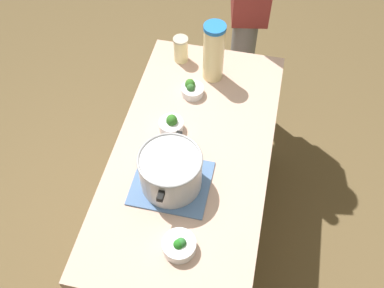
# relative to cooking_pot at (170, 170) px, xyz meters

# --- Properties ---
(ground_plane) EXTENTS (8.00, 8.00, 0.00)m
(ground_plane) POSITION_rel_cooking_pot_xyz_m (0.19, -0.05, -1.01)
(ground_plane) COLOR brown
(counter_slab) EXTENTS (1.38, 0.69, 0.91)m
(counter_slab) POSITION_rel_cooking_pot_xyz_m (0.19, -0.05, -0.55)
(counter_slab) COLOR tan
(counter_slab) RESTS_ON ground_plane
(dish_cloth) EXTENTS (0.28, 0.32, 0.01)m
(dish_cloth) POSITION_rel_cooking_pot_xyz_m (-0.00, 0.00, -0.10)
(dish_cloth) COLOR #5071A3
(dish_cloth) RESTS_ON counter_slab
(cooking_pot) EXTENTS (0.33, 0.26, 0.18)m
(cooking_pot) POSITION_rel_cooking_pot_xyz_m (0.00, 0.00, 0.00)
(cooking_pot) COLOR #B7B7BC
(cooking_pot) RESTS_ON dish_cloth
(lemonade_pitcher) EXTENTS (0.11, 0.11, 0.31)m
(lemonade_pitcher) POSITION_rel_cooking_pot_xyz_m (0.66, -0.05, 0.06)
(lemonade_pitcher) COLOR beige
(lemonade_pitcher) RESTS_ON counter_slab
(mason_jar) EXTENTS (0.08, 0.08, 0.14)m
(mason_jar) POSITION_rel_cooking_pot_xyz_m (0.75, 0.14, -0.03)
(mason_jar) COLOR beige
(mason_jar) RESTS_ON counter_slab
(broccoli_bowl_front) EXTENTS (0.11, 0.11, 0.09)m
(broccoli_bowl_front) POSITION_rel_cooking_pot_xyz_m (0.29, 0.07, -0.07)
(broccoli_bowl_front) COLOR silver
(broccoli_bowl_front) RESTS_ON counter_slab
(broccoli_bowl_center) EXTENTS (0.11, 0.11, 0.08)m
(broccoli_bowl_center) POSITION_rel_cooking_pot_xyz_m (0.52, 0.03, -0.07)
(broccoli_bowl_center) COLOR silver
(broccoli_bowl_center) RESTS_ON counter_slab
(broccoli_bowl_back) EXTENTS (0.13, 0.13, 0.07)m
(broccoli_bowl_back) POSITION_rel_cooking_pot_xyz_m (-0.28, -0.10, -0.07)
(broccoli_bowl_back) COLOR silver
(broccoli_bowl_back) RESTS_ON counter_slab
(person_cook) EXTENTS (0.50, 0.26, 1.77)m
(person_cook) POSITION_rel_cooking_pot_xyz_m (1.23, -0.15, -0.03)
(person_cook) COLOR slate
(person_cook) RESTS_ON ground_plane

